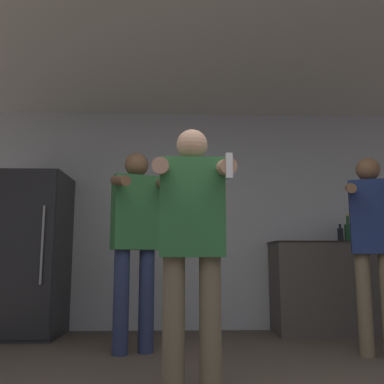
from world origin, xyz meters
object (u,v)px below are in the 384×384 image
object	(u,v)px
bottle_clear_vodka	(374,230)
person_woman_foreground	(192,236)
bottle_red_label	(340,234)
person_spectator_back	(136,233)
bottle_tall_gin	(360,232)
refrigerator	(34,254)
bottle_amber_bourbon	(348,232)
person_man_side	(372,237)

from	to	relation	value
bottle_clear_vodka	person_woman_foreground	world-z (taller)	person_woman_foreground
bottle_red_label	person_spectator_back	distance (m)	2.40
bottle_tall_gin	bottle_red_label	size ratio (longest dim) A/B	1.24
bottle_clear_vodka	bottle_tall_gin	bearing A→B (deg)	-180.00
refrigerator	bottle_tall_gin	bearing A→B (deg)	1.84
bottle_clear_vodka	person_spectator_back	xyz separation A→B (m)	(-2.58, -0.95, -0.10)
person_spectator_back	bottle_clear_vodka	bearing A→B (deg)	20.21
bottle_tall_gin	person_spectator_back	world-z (taller)	person_spectator_back
refrigerator	person_woman_foreground	size ratio (longest dim) A/B	1.06
bottle_amber_bourbon	person_man_side	size ratio (longest dim) A/B	0.18
bottle_clear_vodka	person_spectator_back	distance (m)	2.76
bottle_clear_vodka	person_spectator_back	world-z (taller)	person_spectator_back
bottle_amber_bourbon	person_woman_foreground	world-z (taller)	person_woman_foreground
refrigerator	person_man_side	size ratio (longest dim) A/B	1.02
bottle_red_label	person_woman_foreground	world-z (taller)	person_woman_foreground
refrigerator	person_spectator_back	xyz separation A→B (m)	(1.16, -0.84, 0.17)
bottle_red_label	person_man_side	distance (m)	1.18
person_woman_foreground	person_spectator_back	xyz separation A→B (m)	(-0.46, 1.18, 0.08)
person_woman_foreground	person_spectator_back	distance (m)	1.27
refrigerator	bottle_clear_vodka	world-z (taller)	refrigerator
bottle_red_label	person_spectator_back	size ratio (longest dim) A/B	0.13
person_woman_foreground	bottle_tall_gin	bearing A→B (deg)	47.33
bottle_amber_bourbon	bottle_red_label	size ratio (longest dim) A/B	1.41
bottle_tall_gin	bottle_amber_bourbon	xyz separation A→B (m)	(-0.14, 0.00, 0.00)
refrigerator	person_spectator_back	world-z (taller)	person_spectator_back
refrigerator	bottle_red_label	world-z (taller)	refrigerator
bottle_red_label	refrigerator	bearing A→B (deg)	-178.04
person_man_side	bottle_amber_bourbon	bearing A→B (deg)	77.27
bottle_amber_bourbon	person_man_side	world-z (taller)	person_man_side
bottle_red_label	person_spectator_back	xyz separation A→B (m)	(-2.20, -0.95, -0.05)
bottle_clear_vodka	person_woman_foreground	size ratio (longest dim) A/B	0.19
bottle_tall_gin	person_man_side	size ratio (longest dim) A/B	0.16
person_woman_foreground	person_spectator_back	bearing A→B (deg)	111.30
bottle_amber_bourbon	person_spectator_back	distance (m)	2.48
bottle_clear_vodka	person_man_side	xyz separation A→B (m)	(-0.55, -1.16, -0.13)
refrigerator	bottle_amber_bourbon	xyz separation A→B (m)	(3.45, 0.11, 0.25)
refrigerator	person_spectator_back	distance (m)	1.44
bottle_clear_vodka	bottle_amber_bourbon	xyz separation A→B (m)	(-0.29, 0.00, -0.02)
refrigerator	bottle_tall_gin	size ratio (longest dim) A/B	6.25
bottle_red_label	person_spectator_back	bearing A→B (deg)	-156.64
bottle_tall_gin	bottle_red_label	bearing A→B (deg)	180.00
bottle_amber_bourbon	person_spectator_back	xyz separation A→B (m)	(-2.29, -0.95, -0.08)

